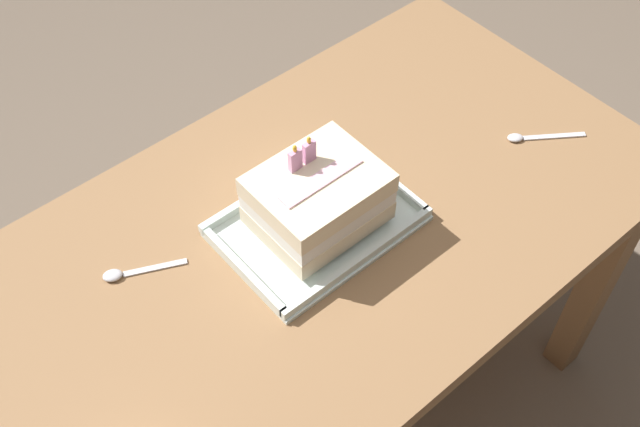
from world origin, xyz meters
name	(u,v)px	position (x,y,z in m)	size (l,w,h in m)	color
ground_plane	(323,407)	(0.00, 0.00, 0.00)	(8.00, 8.00, 0.00)	#6B5B4C
dining_table	(323,260)	(0.00, 0.00, 0.60)	(1.20, 0.68, 0.70)	olive
foil_tray	(316,223)	(-0.01, 0.00, 0.71)	(0.32, 0.22, 0.02)	silver
birthday_cake	(316,197)	(-0.01, 0.00, 0.78)	(0.20, 0.16, 0.15)	beige
serving_spoon_near_tray	(124,273)	(-0.31, 0.13, 0.71)	(0.13, 0.07, 0.01)	silver
serving_spoon_by_bowls	(529,137)	(0.41, -0.09, 0.71)	(0.13, 0.10, 0.01)	silver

